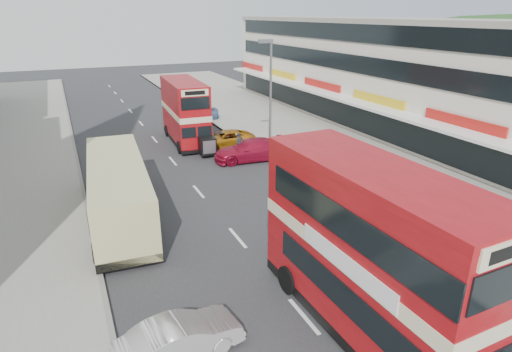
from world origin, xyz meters
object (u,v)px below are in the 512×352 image
car_right_a (251,150)px  car_right_c (195,114)px  car_left_front (180,339)px  car_right_b (225,139)px  cyclist (240,151)px  street_lamp (270,90)px  bus_main (371,252)px  coach (118,189)px  pedestrian_near (324,162)px  bus_second (185,112)px

car_right_a → car_right_c: (-0.18, 12.75, 0.01)m
car_left_front → car_right_b: 21.61m
car_right_b → car_right_c: bearing=179.5°
car_right_b → cyclist: bearing=-1.4°
car_right_c → cyclist: bearing=-2.0°
street_lamp → car_right_b: (-1.93, 3.70, -4.16)m
street_lamp → car_right_b: bearing=117.6°
bus_main → coach: 13.15m
street_lamp → cyclist: size_ratio=4.10×
coach → cyclist: bearing=38.3°
car_right_a → pedestrian_near: bearing=32.5°
car_right_b → cyclist: size_ratio=2.27×
car_right_a → bus_main: bearing=-5.0°
street_lamp → bus_second: bearing=124.9°
coach → car_right_b: 13.14m
coach → car_right_b: bearing=49.9°
car_right_c → car_right_a: bearing=0.9°
bus_main → bus_second: (0.69, 23.44, -0.36)m
car_right_a → coach: bearing=-53.1°
car_right_b → pedestrian_near: bearing=20.0°
car_right_a → pedestrian_near: pedestrian_near is taller
bus_second → coach: bearing=63.5°
bus_second → coach: 13.67m
car_right_a → pedestrian_near: size_ratio=2.63×
bus_main → car_right_a: bus_main is taller
coach → car_right_c: 20.67m
bus_second → cyclist: (2.21, -5.74, -1.84)m
bus_main → bus_second: 23.45m
cyclist → car_left_front: bearing=-125.6°
street_lamp → bus_main: size_ratio=0.83×
coach → car_right_a: bearing=34.5°
coach → car_right_b: size_ratio=2.33×
bus_second → car_right_a: bus_second is taller
car_right_b → car_right_c: size_ratio=1.01×
car_right_b → bus_second: bearing=-134.7°
street_lamp → car_left_front: (-10.82, -16.00, -4.15)m
car_left_front → car_right_b: car_left_front is taller
street_lamp → bus_main: (-4.99, -17.27, -1.94)m
street_lamp → car_right_b: 5.89m
car_right_a → bus_second: bearing=-148.8°
coach → cyclist: size_ratio=5.31×
pedestrian_near → cyclist: 6.62m
street_lamp → coach: size_ratio=0.77×
bus_second → coach: bus_second is taller
bus_main → car_right_c: bus_main is taller
coach → car_right_a: 11.17m
coach → car_right_c: size_ratio=2.36×
street_lamp → pedestrian_near: (1.11, -5.35, -3.65)m
car_left_front → car_right_c: car_right_c is taller
cyclist → bus_main: bearing=-106.9°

